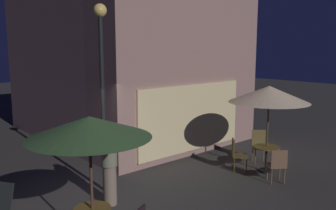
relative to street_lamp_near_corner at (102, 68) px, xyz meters
name	(u,v)px	position (x,y,z in m)	size (l,w,h in m)	color
ground_plane	(105,202)	(-0.37, -0.58, -2.96)	(60.00, 60.00, 0.00)	#363331
cafe_building	(115,10)	(2.59, 3.29, 1.72)	(6.13, 8.32, 9.39)	gray
street_lamp_near_corner	(102,68)	(0.00, 0.00, 0.00)	(0.30, 0.30, 4.42)	black
cafe_table_0	(266,153)	(4.08, -1.83, -2.44)	(0.73, 0.73, 0.72)	black
patio_umbrella_0	(269,95)	(4.08, -1.83, -0.79)	(2.18, 2.18, 2.41)	black
patio_umbrella_1	(89,128)	(-1.53, -2.09, -0.82)	(2.06, 2.06, 2.34)	black
cafe_chair_0	(236,152)	(3.51, -1.24, -2.42)	(0.59, 0.59, 0.91)	#4D3D20
cafe_chair_1	(278,163)	(3.54, -2.52, -2.43)	(0.58, 0.58, 0.90)	brown
cafe_chair_2	(259,143)	(4.67, -1.20, -2.38)	(0.58, 0.58, 0.97)	brown
patron_standing_0	(109,166)	(-0.33, -0.75, -2.08)	(0.35, 0.35, 1.76)	#836E5F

